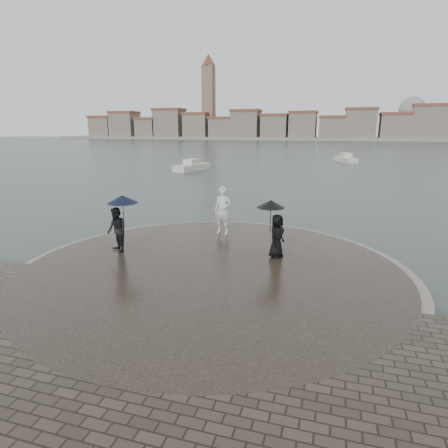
% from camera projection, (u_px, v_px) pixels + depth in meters
% --- Properties ---
extents(ground, '(400.00, 400.00, 0.00)m').
position_uv_depth(ground, '(165.00, 332.00, 8.75)').
color(ground, '#2B3835').
rests_on(ground, ground).
extents(kerb_ring, '(12.50, 12.50, 0.32)m').
position_uv_depth(kerb_ring, '(212.00, 273.00, 11.96)').
color(kerb_ring, gray).
rests_on(kerb_ring, ground).
extents(quay_tip, '(11.90, 11.90, 0.36)m').
position_uv_depth(quay_tip, '(212.00, 272.00, 11.95)').
color(quay_tip, '#2D261E').
rests_on(quay_tip, ground).
extents(statue, '(0.76, 0.53, 1.98)m').
position_uv_depth(statue, '(223.00, 211.00, 15.42)').
color(statue, white).
rests_on(statue, quay_tip).
extents(visitor_left, '(1.29, 1.12, 2.04)m').
position_uv_depth(visitor_left, '(118.00, 221.00, 13.11)').
color(visitor_left, black).
rests_on(visitor_left, quay_tip).
extents(visitor_right, '(1.07, 1.01, 1.95)m').
position_uv_depth(visitor_right, '(275.00, 225.00, 12.61)').
color(visitor_right, black).
rests_on(visitor_right, quay_tip).
extents(far_skyline, '(260.00, 20.00, 37.00)m').
position_uv_depth(far_skyline, '(317.00, 127.00, 158.18)').
color(far_skyline, gray).
rests_on(far_skyline, ground).
extents(boats, '(38.19, 22.82, 1.50)m').
position_uv_depth(boats, '(348.00, 164.00, 46.49)').
color(boats, beige).
rests_on(boats, ground).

